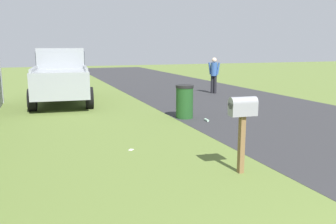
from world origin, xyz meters
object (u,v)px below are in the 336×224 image
object	(u,v)px
mailbox	(243,113)
pickup_truck	(62,74)
pedestrian	(214,73)
trash_bin	(185,102)

from	to	relation	value
mailbox	pickup_truck	distance (m)	9.54
pedestrian	mailbox	bearing A→B (deg)	21.49
trash_bin	pedestrian	size ratio (longest dim) A/B	0.61
trash_bin	pedestrian	world-z (taller)	pedestrian
pickup_truck	trash_bin	xyz separation A→B (m)	(-4.61, -3.24, -0.59)
mailbox	pickup_truck	world-z (taller)	pickup_truck
mailbox	pedestrian	world-z (taller)	pedestrian
pickup_truck	mailbox	bearing A→B (deg)	-160.86
mailbox	trash_bin	size ratio (longest dim) A/B	1.32
pickup_truck	trash_bin	size ratio (longest dim) A/B	5.13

